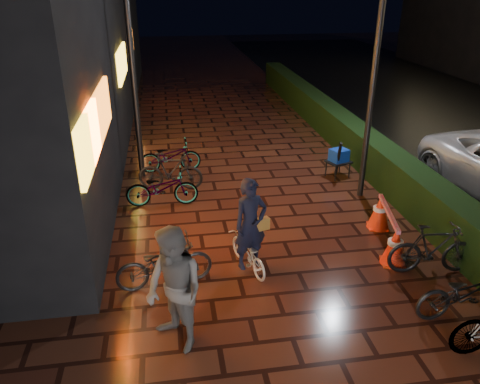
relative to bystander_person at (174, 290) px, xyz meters
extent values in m
plane|color=#381911|center=(2.26, 0.39, -0.96)|extent=(80.00, 80.00, 0.00)
cube|color=black|center=(5.56, 8.39, -0.46)|extent=(0.70, 20.00, 1.00)
imported|color=#555557|center=(0.00, 0.00, 0.00)|extent=(1.13, 1.18, 1.92)
cube|color=yellow|center=(-1.19, 1.89, 1.64)|extent=(0.08, 2.00, 0.90)
cube|color=orange|center=(-1.19, 3.39, 1.64)|extent=(0.08, 3.00, 0.90)
cube|color=yellow|center=(-1.19, 9.39, 1.64)|extent=(0.08, 2.80, 0.90)
cube|color=orange|center=(-1.19, 14.39, 1.64)|extent=(0.08, 2.20, 0.90)
cylinder|color=black|center=(4.69, 4.54, 1.64)|extent=(0.18, 0.18, 5.21)
cylinder|color=black|center=(-0.71, 6.66, 1.79)|extent=(0.19, 0.19, 5.51)
imported|color=silver|center=(1.36, 1.79, -0.63)|extent=(0.80, 1.35, 0.67)
imported|color=black|center=(1.39, 1.70, 0.02)|extent=(0.72, 0.58, 1.72)
cube|color=olive|center=(1.59, 1.74, -0.02)|extent=(0.32, 0.21, 0.22)
cone|color=#FF280D|center=(4.11, 1.53, -0.58)|extent=(0.48, 0.48, 0.76)
cone|color=#F62E0C|center=(4.43, 2.90, -0.58)|extent=(0.48, 0.48, 0.76)
cube|color=red|center=(4.11, 1.53, -0.95)|extent=(0.49, 0.49, 0.03)
cube|color=#FF300D|center=(4.43, 2.90, -0.95)|extent=(0.49, 0.49, 0.03)
cube|color=#ED0D3C|center=(4.27, 2.22, -0.25)|extent=(0.43, 1.60, 0.08)
cube|color=black|center=(4.53, 5.75, -0.52)|extent=(0.74, 0.68, 0.04)
cylinder|color=black|center=(4.37, 5.47, -0.75)|extent=(0.04, 0.04, 0.42)
cylinder|color=black|center=(4.82, 5.65, -0.75)|extent=(0.04, 0.04, 0.42)
cylinder|color=black|center=(4.23, 5.84, -0.75)|extent=(0.04, 0.04, 0.42)
cylinder|color=black|center=(4.68, 6.02, -0.75)|extent=(0.04, 0.04, 0.42)
cube|color=#0E36B6|center=(4.53, 5.75, -0.34)|extent=(0.54, 0.50, 0.33)
cylinder|color=black|center=(4.43, 5.53, -0.36)|extent=(0.18, 0.49, 1.06)
imported|color=black|center=(-0.18, 4.75, -0.52)|extent=(1.70, 0.63, 0.89)
imported|color=black|center=(-0.16, 1.51, -0.52)|extent=(1.76, 0.85, 0.89)
imported|color=black|center=(0.04, 5.64, -0.47)|extent=(1.69, 0.73, 0.98)
imported|color=black|center=(0.06, 6.88, -0.52)|extent=(1.71, 0.65, 0.89)
imported|color=black|center=(4.64, 1.14, -0.47)|extent=(1.68, 0.66, 0.98)
imported|color=black|center=(4.53, -0.07, -0.52)|extent=(1.70, 0.62, 0.89)
camera|label=1|loc=(0.06, -5.44, 3.98)|focal=35.00mm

